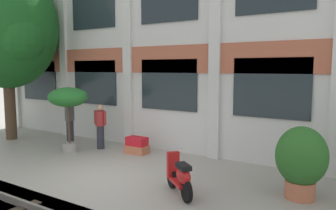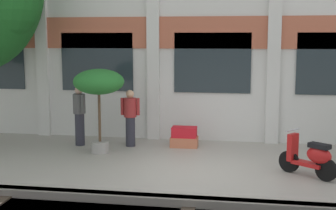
{
  "view_description": "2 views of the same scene",
  "coord_description": "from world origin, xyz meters",
  "px_view_note": "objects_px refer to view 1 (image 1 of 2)",
  "views": [
    {
      "loc": [
        5.85,
        -6.15,
        2.81
      ],
      "look_at": [
        0.56,
        2.21,
        1.69
      ],
      "focal_mm": 35.0,
      "sensor_mm": 36.0,
      "label": 1
    },
    {
      "loc": [
        0.94,
        -10.17,
        2.97
      ],
      "look_at": [
        -1.07,
        1.89,
        1.19
      ],
      "focal_mm": 50.0,
      "sensor_mm": 36.0,
      "label": 2
    }
  ],
  "objects_px": {
    "potted_plant_low_pan": "(68,100)",
    "resident_by_doorway": "(100,125)",
    "broadleaf_tree": "(6,30)",
    "scooter_near_curb": "(180,176)",
    "potted_plant_square_trough": "(137,146)",
    "resident_watching_tracks": "(70,121)",
    "potted_plant_ribbed_drum": "(301,159)"
  },
  "relations": [
    {
      "from": "potted_plant_low_pan",
      "to": "resident_by_doorway",
      "type": "relative_size",
      "value": 1.4
    },
    {
      "from": "potted_plant_low_pan",
      "to": "broadleaf_tree",
      "type": "bearing_deg",
      "value": 177.84
    },
    {
      "from": "scooter_near_curb",
      "to": "potted_plant_square_trough",
      "type": "bearing_deg",
      "value": 0.55
    },
    {
      "from": "resident_by_doorway",
      "to": "resident_watching_tracks",
      "type": "distance_m",
      "value": 1.41
    },
    {
      "from": "scooter_near_curb",
      "to": "resident_watching_tracks",
      "type": "bearing_deg",
      "value": 19.15
    },
    {
      "from": "broadleaf_tree",
      "to": "resident_by_doorway",
      "type": "xyz_separation_m",
      "value": [
        4.14,
        0.72,
        -3.44
      ]
    },
    {
      "from": "potted_plant_ribbed_drum",
      "to": "potted_plant_square_trough",
      "type": "bearing_deg",
      "value": 168.46
    },
    {
      "from": "resident_by_doorway",
      "to": "potted_plant_ribbed_drum",
      "type": "bearing_deg",
      "value": 80.16
    },
    {
      "from": "potted_plant_low_pan",
      "to": "resident_by_doorway",
      "type": "bearing_deg",
      "value": 55.1
    },
    {
      "from": "potted_plant_ribbed_drum",
      "to": "resident_watching_tracks",
      "type": "xyz_separation_m",
      "value": [
        -8.16,
        0.8,
        0.02
      ]
    },
    {
      "from": "potted_plant_ribbed_drum",
      "to": "resident_watching_tracks",
      "type": "height_order",
      "value": "resident_watching_tracks"
    },
    {
      "from": "potted_plant_square_trough",
      "to": "resident_by_doorway",
      "type": "relative_size",
      "value": 0.48
    },
    {
      "from": "broadleaf_tree",
      "to": "resident_by_doorway",
      "type": "relative_size",
      "value": 4.35
    },
    {
      "from": "potted_plant_low_pan",
      "to": "resident_by_doorway",
      "type": "distance_m",
      "value": 1.39
    },
    {
      "from": "potted_plant_ribbed_drum",
      "to": "potted_plant_square_trough",
      "type": "xyz_separation_m",
      "value": [
        -5.29,
        1.08,
        -0.61
      ]
    },
    {
      "from": "broadleaf_tree",
      "to": "resident_by_doorway",
      "type": "height_order",
      "value": "broadleaf_tree"
    },
    {
      "from": "broadleaf_tree",
      "to": "potted_plant_low_pan",
      "type": "xyz_separation_m",
      "value": [
        3.54,
        -0.13,
        -2.52
      ]
    },
    {
      "from": "scooter_near_curb",
      "to": "resident_by_doorway",
      "type": "bearing_deg",
      "value": 12.47
    },
    {
      "from": "potted_plant_low_pan",
      "to": "resident_by_doorway",
      "type": "height_order",
      "value": "potted_plant_low_pan"
    },
    {
      "from": "potted_plant_ribbed_drum",
      "to": "resident_by_doorway",
      "type": "distance_m",
      "value": 6.82
    },
    {
      "from": "potted_plant_square_trough",
      "to": "resident_by_doorway",
      "type": "bearing_deg",
      "value": -173.74
    },
    {
      "from": "potted_plant_square_trough",
      "to": "resident_by_doorway",
      "type": "xyz_separation_m",
      "value": [
        -1.47,
        -0.16,
        0.57
      ]
    },
    {
      "from": "potted_plant_low_pan",
      "to": "scooter_near_curb",
      "type": "bearing_deg",
      "value": -14.65
    },
    {
      "from": "potted_plant_low_pan",
      "to": "potted_plant_ribbed_drum",
      "type": "bearing_deg",
      "value": -0.48
    },
    {
      "from": "scooter_near_curb",
      "to": "resident_by_doorway",
      "type": "relative_size",
      "value": 0.73
    },
    {
      "from": "potted_plant_ribbed_drum",
      "to": "potted_plant_square_trough",
      "type": "height_order",
      "value": "potted_plant_ribbed_drum"
    },
    {
      "from": "broadleaf_tree",
      "to": "potted_plant_low_pan",
      "type": "relative_size",
      "value": 3.1
    },
    {
      "from": "resident_watching_tracks",
      "to": "potted_plant_ribbed_drum",
      "type": "bearing_deg",
      "value": 129.49
    },
    {
      "from": "potted_plant_ribbed_drum",
      "to": "scooter_near_curb",
      "type": "distance_m",
      "value": 2.64
    },
    {
      "from": "potted_plant_ribbed_drum",
      "to": "scooter_near_curb",
      "type": "height_order",
      "value": "potted_plant_ribbed_drum"
    },
    {
      "from": "potted_plant_ribbed_drum",
      "to": "scooter_near_curb",
      "type": "bearing_deg",
      "value": -150.85
    },
    {
      "from": "broadleaf_tree",
      "to": "resident_by_doorway",
      "type": "bearing_deg",
      "value": 9.92
    }
  ]
}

